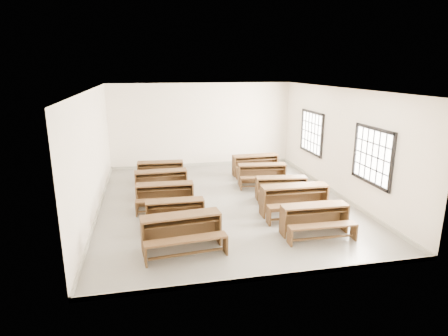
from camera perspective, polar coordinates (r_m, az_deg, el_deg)
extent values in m
plane|color=slate|center=(10.91, 0.00, -5.08)|extent=(8.50, 8.50, 0.00)
cube|color=white|center=(10.26, 0.00, 11.81)|extent=(7.00, 8.50, 0.05)
cube|color=silver|center=(14.56, -3.43, 6.53)|extent=(7.00, 0.05, 3.20)
cube|color=silver|center=(6.53, 7.63, -4.36)|extent=(7.00, 0.05, 3.20)
cube|color=silver|center=(10.35, -19.21, 2.18)|extent=(0.05, 8.50, 3.20)
cube|color=silver|center=(11.67, 16.98, 3.76)|extent=(0.05, 8.50, 3.20)
cube|color=#9A988C|center=(14.88, -3.34, 0.62)|extent=(7.00, 0.04, 0.10)
cube|color=#9A988C|center=(7.19, 7.20, -16.10)|extent=(7.00, 0.04, 0.10)
cube|color=#9A988C|center=(10.78, -18.53, -5.87)|extent=(0.04, 8.50, 0.10)
cube|color=#9A988C|center=(12.06, 16.44, -3.48)|extent=(0.04, 8.50, 0.10)
cube|color=white|center=(10.16, 21.76, 1.72)|extent=(0.02, 1.50, 1.30)
cube|color=black|center=(10.03, 22.04, 5.56)|extent=(0.06, 1.62, 0.08)
cube|color=black|center=(10.32, 21.29, -2.01)|extent=(0.06, 1.62, 0.08)
cube|color=black|center=(9.52, 24.23, 0.62)|extent=(0.06, 0.08, 1.46)
cube|color=black|center=(10.80, 19.40, 2.68)|extent=(0.06, 0.08, 1.46)
cube|color=white|center=(13.25, 13.27, 5.30)|extent=(0.02, 1.50, 1.30)
cube|color=black|center=(13.14, 13.37, 8.26)|extent=(0.06, 1.62, 0.08)
cube|color=black|center=(13.37, 13.02, 2.38)|extent=(0.06, 1.62, 0.08)
cube|color=black|center=(12.54, 14.70, 4.67)|extent=(0.06, 0.08, 1.46)
cube|color=black|center=(13.95, 11.84, 5.86)|extent=(0.06, 0.08, 1.46)
cube|color=brown|center=(8.01, -6.60, -7.18)|extent=(1.72, 0.59, 0.04)
cube|color=brown|center=(8.33, -6.77, -9.13)|extent=(1.68, 0.21, 0.72)
cube|color=#472F18|center=(8.07, -12.35, -10.23)|extent=(0.08, 0.42, 0.72)
cube|color=#472F18|center=(8.34, -0.89, -9.00)|extent=(0.08, 0.42, 0.72)
cube|color=#472F18|center=(8.05, -6.54, -8.21)|extent=(1.58, 0.47, 0.02)
cube|color=brown|center=(7.67, -5.77, -10.78)|extent=(1.71, 0.46, 0.04)
cube|color=#472F18|center=(7.67, -11.90, -12.90)|extent=(0.07, 0.30, 0.40)
cube|color=#472F18|center=(7.96, 0.20, -11.49)|extent=(0.07, 0.30, 0.40)
cube|color=#472F18|center=(7.82, -5.71, -12.87)|extent=(1.56, 0.21, 0.04)
cube|color=brown|center=(9.21, -7.51, -4.98)|extent=(1.42, 0.36, 0.04)
cube|color=brown|center=(9.47, -7.52, -6.47)|extent=(1.42, 0.04, 0.60)
cube|color=#472F18|center=(9.31, -11.72, -7.06)|extent=(0.04, 0.35, 0.60)
cube|color=#472F18|center=(9.39, -3.20, -6.54)|extent=(0.04, 0.35, 0.60)
cube|color=#472F18|center=(9.24, -7.47, -5.74)|extent=(1.31, 0.27, 0.02)
cube|color=brown|center=(8.90, -7.23, -7.53)|extent=(1.42, 0.25, 0.04)
cube|color=#472F18|center=(8.96, -11.65, -8.88)|extent=(0.04, 0.25, 0.34)
cube|color=#472F18|center=(9.05, -2.77, -8.32)|extent=(0.04, 0.25, 0.34)
cube|color=#472F18|center=(9.01, -7.17, -9.09)|extent=(1.31, 0.04, 0.04)
cube|color=brown|center=(10.36, -9.04, -2.41)|extent=(1.57, 0.45, 0.04)
cube|color=brown|center=(10.63, -8.98, -3.93)|extent=(1.55, 0.10, 0.66)
cube|color=#472F18|center=(10.49, -13.12, -4.41)|extent=(0.05, 0.39, 0.66)
cube|color=#472F18|center=(10.50, -4.82, -4.04)|extent=(0.05, 0.39, 0.66)
cube|color=#472F18|center=(10.38, -9.01, -3.16)|extent=(1.45, 0.34, 0.02)
cube|color=brown|center=(10.00, -8.93, -4.81)|extent=(1.56, 0.33, 0.04)
cube|color=#472F18|center=(10.09, -13.21, -6.08)|extent=(0.05, 0.27, 0.37)
cube|color=#472F18|center=(10.10, -4.56, -5.70)|extent=(0.05, 0.27, 0.37)
cube|color=#472F18|center=(10.10, -8.86, -6.37)|extent=(1.44, 0.10, 0.04)
cube|color=brown|center=(11.60, -9.63, -0.46)|extent=(1.60, 0.44, 0.04)
cube|color=brown|center=(11.87, -9.61, -1.89)|extent=(1.58, 0.09, 0.67)
cube|color=#472F18|center=(11.68, -13.33, -2.38)|extent=(0.05, 0.40, 0.67)
cube|color=#472F18|center=(11.77, -5.80, -1.90)|extent=(0.05, 0.40, 0.67)
cube|color=#472F18|center=(11.62, -9.59, -1.14)|extent=(1.47, 0.34, 0.02)
cube|color=brown|center=(11.22, -9.38, -2.57)|extent=(1.59, 0.32, 0.04)
cube|color=#472F18|center=(11.27, -13.26, -3.82)|extent=(0.05, 0.28, 0.38)
cube|color=#472F18|center=(11.36, -5.44, -3.31)|extent=(0.05, 0.28, 0.38)
cube|color=#472F18|center=(11.31, -9.31, -4.00)|extent=(1.47, 0.09, 0.04)
cube|color=brown|center=(12.83, -9.70, 0.92)|extent=(1.55, 0.49, 0.04)
cube|color=brown|center=(13.08, -9.61, -0.36)|extent=(1.52, 0.15, 0.65)
cube|color=#472F18|center=(12.97, -12.92, -0.67)|extent=(0.07, 0.38, 0.65)
cube|color=#472F18|center=(12.91, -6.33, -0.44)|extent=(0.07, 0.38, 0.65)
cube|color=#472F18|center=(12.84, -9.68, 0.32)|extent=(1.43, 0.39, 0.02)
cube|color=brown|center=(12.45, -9.70, -0.88)|extent=(1.54, 0.37, 0.04)
cube|color=#472F18|center=(12.56, -13.06, -1.88)|extent=(0.06, 0.27, 0.36)
cube|color=#472F18|center=(12.50, -6.26, -1.64)|extent=(0.06, 0.27, 0.36)
cube|color=#472F18|center=(12.53, -9.65, -2.14)|extent=(1.41, 0.15, 0.04)
cube|color=brown|center=(8.91, 13.68, -5.57)|extent=(1.57, 0.42, 0.04)
cube|color=brown|center=(9.18, 13.10, -7.25)|extent=(1.56, 0.07, 0.66)
cube|color=#472F18|center=(8.77, 8.94, -8.13)|extent=(0.05, 0.39, 0.66)
cube|color=#472F18|center=(9.36, 17.83, -7.16)|extent=(0.05, 0.39, 0.66)
cube|color=#472F18|center=(8.94, 13.67, -6.43)|extent=(1.45, 0.32, 0.02)
cube|color=brown|center=(8.62, 14.85, -8.47)|extent=(1.57, 0.31, 0.04)
cube|color=#472F18|center=(8.42, 9.99, -10.29)|extent=(0.04, 0.27, 0.37)
cube|color=#472F18|center=(9.04, 19.19, -9.11)|extent=(0.04, 0.27, 0.37)
cube|color=#472F18|center=(8.74, 14.72, -10.23)|extent=(1.44, 0.08, 0.04)
cube|color=brown|center=(9.93, 10.70, -2.70)|extent=(1.77, 0.47, 0.04)
cube|color=brown|center=(10.23, 10.18, -4.49)|extent=(1.76, 0.07, 0.75)
cube|color=#472F18|center=(9.78, 5.87, -5.25)|extent=(0.05, 0.44, 0.75)
cube|color=#472F18|center=(10.39, 15.02, -4.46)|extent=(0.05, 0.44, 0.75)
cube|color=#472F18|center=(9.96, 10.70, -3.59)|extent=(1.64, 0.35, 0.02)
cube|color=brown|center=(9.56, 11.79, -5.55)|extent=(1.77, 0.33, 0.04)
cube|color=#472F18|center=(9.36, 6.81, -7.32)|extent=(0.05, 0.31, 0.42)
cube|color=#472F18|center=(10.00, 16.30, -6.35)|extent=(0.05, 0.31, 0.42)
cube|color=#472F18|center=(9.68, 11.68, -7.39)|extent=(1.63, 0.08, 0.04)
cube|color=brown|center=(11.07, 8.72, -1.43)|extent=(1.51, 0.54, 0.04)
cube|color=brown|center=(11.33, 8.46, -2.80)|extent=(1.47, 0.21, 0.63)
cube|color=#472F18|center=(11.03, 5.01, -3.19)|extent=(0.08, 0.37, 0.63)
cube|color=#472F18|center=(11.36, 12.19, -2.92)|extent=(0.08, 0.37, 0.63)
cube|color=#472F18|center=(11.09, 8.72, -2.09)|extent=(1.39, 0.43, 0.02)
cube|color=brown|center=(10.74, 9.23, -3.52)|extent=(1.50, 0.43, 0.04)
cube|color=#472F18|center=(10.65, 5.42, -4.65)|extent=(0.07, 0.26, 0.35)
cube|color=#472F18|center=(11.00, 12.84, -4.33)|extent=(0.07, 0.26, 0.35)
cube|color=#472F18|center=(10.83, 9.17, -4.91)|extent=(1.36, 0.20, 0.04)
cube|color=brown|center=(12.32, 5.81, 0.53)|extent=(1.59, 0.57, 0.04)
cube|color=brown|center=(12.58, 5.62, -0.82)|extent=(1.55, 0.22, 0.66)
cube|color=#472F18|center=(12.29, 2.30, -1.13)|extent=(0.08, 0.39, 0.66)
cube|color=#472F18|center=(12.57, 9.17, -0.94)|extent=(0.08, 0.39, 0.66)
cube|color=#472F18|center=(12.34, 5.81, -0.11)|extent=(1.46, 0.46, 0.02)
cube|color=brown|center=(11.95, 6.20, -1.40)|extent=(1.58, 0.45, 0.04)
cube|color=#472F18|center=(11.88, 2.58, -2.44)|extent=(0.07, 0.27, 0.37)
cube|color=#472F18|center=(12.17, 9.68, -2.22)|extent=(0.07, 0.27, 0.37)
cube|color=#472F18|center=(12.03, 6.16, -2.73)|extent=(1.43, 0.22, 0.04)
cube|color=brown|center=(13.46, 4.78, 1.94)|extent=(1.64, 0.45, 0.04)
cube|color=brown|center=(13.71, 4.51, 0.62)|extent=(1.63, 0.09, 0.69)
cube|color=#472F18|center=(13.32, 1.50, 0.23)|extent=(0.05, 0.41, 0.69)
cube|color=#472F18|center=(13.81, 7.88, 0.62)|extent=(0.05, 0.41, 0.69)
cube|color=#472F18|center=(13.47, 4.80, 1.33)|extent=(1.52, 0.35, 0.02)
cube|color=brown|center=(13.07, 5.43, 0.15)|extent=(1.64, 0.33, 0.04)
cube|color=#472F18|center=(12.90, 2.07, -0.98)|extent=(0.05, 0.29, 0.39)
cube|color=#472F18|center=(13.40, 8.63, -0.53)|extent=(0.05, 0.29, 0.39)
cube|color=#472F18|center=(13.15, 5.40, -1.13)|extent=(1.51, 0.09, 0.04)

